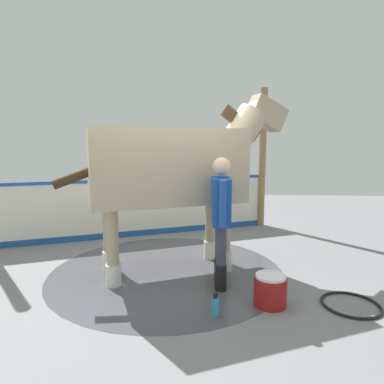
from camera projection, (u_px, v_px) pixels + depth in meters
ground_plane at (166, 278)px, 4.52m from camera, size 16.00×16.00×0.02m
wet_patch at (167, 270)px, 4.78m from camera, size 3.37×3.37×0.00m
barrier_wall at (141, 209)px, 6.58m from camera, size 4.99×2.20×1.18m
roof_post_near at (262, 158)px, 7.32m from camera, size 0.16×0.16×3.09m
horse at (173, 167)px, 4.60m from camera, size 3.23×1.77×2.59m
handler at (221, 213)px, 4.10m from camera, size 0.24×0.68×1.68m
wash_bucket at (270, 290)px, 3.71m from camera, size 0.38×0.38×0.36m
bottle_shampoo at (215, 306)px, 3.47m from camera, size 0.08×0.08×0.26m
bottle_spray at (270, 284)px, 4.06m from camera, size 0.07×0.07×0.23m
hose_coil at (351, 304)px, 3.71m from camera, size 0.65×0.65×0.03m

